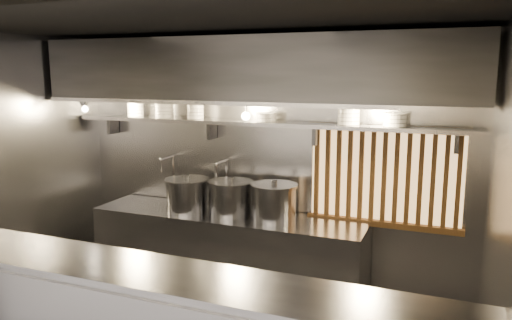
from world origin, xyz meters
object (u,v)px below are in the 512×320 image
Objects in this scene: pendant_bulb at (246,116)px; stock_pot_mid at (274,201)px; stock_pot_left at (187,195)px; heat_lamp at (84,104)px; stock_pot_right at (231,197)px.

stock_pot_mid is (0.33, -0.05, -0.87)m from pendant_bulb.
heat_lamp is at bearing -167.85° from stock_pot_left.
stock_pot_mid is at bearing -0.67° from stock_pot_right.
stock_pot_left is at bearing -170.97° from pendant_bulb.
pendant_bulb is 1.11m from stock_pot_left.
pendant_bulb is 0.35× the size of stock_pot_right.
stock_pot_mid is at bearing 3.46° from stock_pot_left.
pendant_bulb is at bearing 11.00° from heat_lamp.
heat_lamp is 1.83m from pendant_bulb.
heat_lamp reaches higher than stock_pot_right.
heat_lamp is 1.52m from stock_pot_left.
pendant_bulb is 0.94m from stock_pot_mid.
stock_pot_right is at bearing 179.33° from stock_pot_mid.
stock_pot_mid is at bearing -7.73° from pendant_bulb.
heat_lamp is at bearing -169.00° from pendant_bulb.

